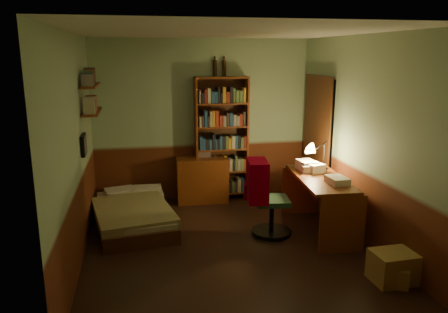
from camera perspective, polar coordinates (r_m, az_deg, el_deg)
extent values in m
cube|color=black|center=(5.62, 0.52, -11.67)|extent=(3.50, 4.00, 0.02)
cube|color=silver|center=(5.10, 0.58, 16.08)|extent=(3.50, 4.00, 0.02)
cube|color=#92AE85|center=(7.15, -2.81, 4.75)|extent=(3.50, 0.02, 2.60)
cube|color=#92AE85|center=(5.14, -19.01, 0.64)|extent=(0.02, 4.00, 2.60)
cube|color=#92AE85|center=(5.82, 17.75, 2.15)|extent=(0.02, 4.00, 2.60)
cube|color=#92AE85|center=(3.33, 7.78, -5.43)|extent=(3.50, 0.02, 2.60)
cube|color=black|center=(7.01, 12.18, 1.79)|extent=(0.06, 0.90, 2.00)
cube|color=#3B1E0D|center=(6.99, 11.91, 1.78)|extent=(0.02, 0.98, 2.08)
cube|color=olive|center=(6.32, -11.80, -6.43)|extent=(1.15, 1.86, 0.52)
cube|color=#662D11|center=(7.11, -2.87, -3.04)|extent=(0.83, 0.44, 0.73)
cube|color=#B2B2B7|center=(7.13, -2.80, 0.55)|extent=(0.24, 0.19, 0.13)
cube|color=#662D11|center=(7.10, -0.33, 2.27)|extent=(0.86, 0.27, 2.01)
cylinder|color=black|center=(7.06, -1.20, 11.45)|extent=(0.08, 0.08, 0.25)
cylinder|color=black|center=(7.09, 0.01, 11.45)|extent=(0.07, 0.07, 0.25)
cube|color=#662D11|center=(6.06, 12.32, -6.10)|extent=(0.72, 1.47, 0.76)
cube|color=silver|center=(6.20, 11.56, -1.37)|extent=(0.28, 0.34, 0.12)
cone|color=black|center=(6.31, 12.97, 0.70)|extent=(0.16, 0.16, 0.52)
cube|color=#254E31|center=(5.79, 6.30, -4.90)|extent=(0.63, 0.57, 1.12)
cube|color=#9B0019|center=(5.68, 8.50, 3.35)|extent=(0.31, 0.49, 0.54)
cube|color=#662D11|center=(6.16, -16.85, 5.62)|extent=(0.20, 0.90, 0.03)
cube|color=#662D11|center=(6.13, -17.07, 8.87)|extent=(0.20, 0.90, 0.03)
cube|color=black|center=(5.73, -17.84, 1.46)|extent=(0.04, 0.32, 0.26)
cube|color=olive|center=(5.08, 21.20, -13.30)|extent=(0.45, 0.37, 0.33)
cube|color=olive|center=(5.05, 21.27, -14.27)|extent=(0.37, 0.35, 0.21)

